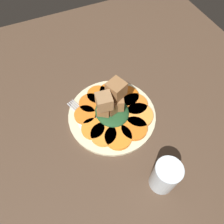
{
  "coord_description": "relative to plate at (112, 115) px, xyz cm",
  "views": [
    {
      "loc": [
        33.23,
        -14.86,
        60.85
      ],
      "look_at": [
        0.0,
        0.0,
        4.1
      ],
      "focal_mm": 35.0,
      "sensor_mm": 36.0,
      "label": 1
    }
  ],
  "objects": [
    {
      "name": "carrot_slice_2",
      "position": [
        -8.03,
        2.82,
        1.13
      ],
      "size": [
        6.75,
        6.75,
        1.1
      ],
      "primitive_type": "cylinder",
      "color": "orange",
      "rests_on": "plate"
    },
    {
      "name": "carrot_slice_4",
      "position": [
        -6.07,
        -4.84,
        1.13
      ],
      "size": [
        7.33,
        7.33,
        1.1
      ],
      "primitive_type": "cylinder",
      "color": "orange",
      "rests_on": "plate"
    },
    {
      "name": "table_slab",
      "position": [
        0.0,
        0.0,
        -1.52
      ],
      "size": [
        120.0,
        120.0,
        2.0
      ],
      "primitive_type": "cube",
      "color": "#4C3828",
      "rests_on": "ground"
    },
    {
      "name": "carrot_slice_3",
      "position": [
        -8.22,
        -1.33,
        1.13
      ],
      "size": [
        7.19,
        7.19,
        1.1
      ],
      "primitive_type": "cylinder",
      "color": "orange",
      "rests_on": "plate"
    },
    {
      "name": "carrot_slice_6",
      "position": [
        2.81,
        -7.46,
        1.13
      ],
      "size": [
        6.93,
        6.93,
        1.1
      ],
      "primitive_type": "cylinder",
      "color": "orange",
      "rests_on": "plate"
    },
    {
      "name": "carrot_slice_7",
      "position": [
        5.8,
        -5.32,
        1.13
      ],
      "size": [
        7.65,
        7.65,
        1.1
      ],
      "primitive_type": "cylinder",
      "color": "orange",
      "rests_on": "plate"
    },
    {
      "name": "carrot_slice_5",
      "position": [
        -2.72,
        -7.96,
        1.13
      ],
      "size": [
        6.61,
        6.61,
        1.1
      ],
      "primitive_type": "cylinder",
      "color": "orange",
      "rests_on": "plate"
    },
    {
      "name": "center_pile",
      "position": [
        -0.26,
        -0.01,
        4.94
      ],
      "size": [
        11.39,
        10.26,
        11.78
      ],
      "color": "#1E4723",
      "rests_on": "plate"
    },
    {
      "name": "carrot_slice_1",
      "position": [
        -3.98,
        6.9,
        1.13
      ],
      "size": [
        8.19,
        8.19,
        1.1
      ],
      "primitive_type": "cylinder",
      "color": "#D45F12",
      "rests_on": "plate"
    },
    {
      "name": "carrot_slice_10",
      "position": [
        4.23,
        7.29,
        1.13
      ],
      "size": [
        8.66,
        8.66,
        1.1
      ],
      "primitive_type": "cylinder",
      "color": "#F99539",
      "rests_on": "plate"
    },
    {
      "name": "carrot_slice_9",
      "position": [
        7.74,
        3.79,
        1.13
      ],
      "size": [
        7.79,
        7.79,
        1.1
      ],
      "primitive_type": "cylinder",
      "color": "orange",
      "rests_on": "plate"
    },
    {
      "name": "carrot_slice_0",
      "position": [
        0.18,
        7.92,
        1.13
      ],
      "size": [
        8.17,
        8.17,
        1.1
      ],
      "primitive_type": "cylinder",
      "color": "orange",
      "rests_on": "plate"
    },
    {
      "name": "water_glass",
      "position": [
        24.3,
        3.38,
        4.85
      ],
      "size": [
        6.56,
        6.56,
        10.74
      ],
      "color": "silver",
      "rests_on": "table_slab"
    },
    {
      "name": "plate",
      "position": [
        0.0,
        0.0,
        0.0
      ],
      "size": [
        27.41,
        27.41,
        1.05
      ],
      "color": "beige",
      "rests_on": "table_slab"
    },
    {
      "name": "fork",
      "position": [
        -1.34,
        -7.63,
        0.78
      ],
      "size": [
        18.04,
        7.97,
        0.4
      ],
      "rotation": [
        0.0,
        0.0,
        0.35
      ],
      "color": "silver",
      "rests_on": "plate"
    },
    {
      "name": "carrot_slice_8",
      "position": [
        8.41,
        -1.77,
        1.13
      ],
      "size": [
        8.01,
        8.01,
        1.1
      ],
      "primitive_type": "cylinder",
      "color": "orange",
      "rests_on": "plate"
    }
  ]
}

